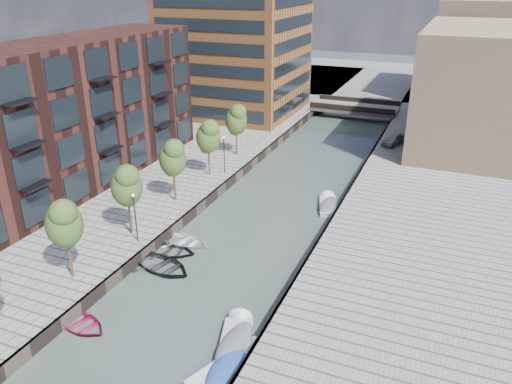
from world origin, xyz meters
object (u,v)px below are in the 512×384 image
Objects in this scene: bridge at (355,107)px; tree_6 at (236,119)px; sloop_2 at (81,327)px; sloop_4 at (163,269)px; sloop_1 at (171,253)px; sloop_3 at (185,244)px; tree_4 at (173,157)px; motorboat_3 at (232,367)px; tree_5 at (208,136)px; tree_3 at (126,184)px; motorboat_4 at (328,205)px; car at (394,139)px; motorboat_1 at (236,341)px; tree_2 at (64,222)px.

bridge is 2.18× the size of tree_6.
sloop_4 is at bearing 2.82° from sloop_2.
sloop_3 reaches higher than sloop_1.
tree_4 is 1.13× the size of motorboat_3.
tree_4 is at bearing -90.00° from tree_5.
tree_6 is at bearing 90.00° from tree_3.
tree_3 is at bearing -135.01° from motorboat_4.
tree_5 is 1.16× the size of sloop_4.
car is at bearing 47.03° from tree_5.
sloop_4 is at bearing -170.97° from sloop_1.
motorboat_1 reaches higher than sloop_1.
tree_5 reaches higher than bridge.
tree_2 is 1.00× the size of tree_5.
motorboat_4 is (9.09, 11.61, 0.18)m from sloop_3.
sloop_3 is (-4.40, -45.44, -1.39)m from bridge.
sloop_1 is at bearing 175.30° from sloop_3.
tree_4 is 14.00m from tree_6.
tree_3 reaches higher than bridge.
sloop_3 is 0.84× the size of sloop_4.
sloop_2 is 11.86m from sloop_3.
sloop_2 is at bearing -166.59° from motorboat_1.
motorboat_3 is (13.76, -17.00, -5.11)m from tree_4.
tree_2 reaches higher than motorboat_3.
sloop_4 is 17.93m from motorboat_4.
tree_4 is at bearing -102.39° from car.
tree_6 is at bearing 90.00° from tree_5.
tree_5 is at bearing -111.59° from car.
tree_6 is 16.16m from motorboat_4.
sloop_3 is 15.07m from motorboat_3.
sloop_2 is at bearing -112.87° from motorboat_4.
sloop_1 is at bearing 60.65° from tree_2.
motorboat_1 reaches higher than sloop_3.
motorboat_1 is at bearing -4.12° from tree_2.
sloop_1 is (-4.68, -47.22, -1.39)m from bridge.
tree_3 reaches higher than car.
sloop_2 is (3.29, -31.27, -5.31)m from tree_6.
bridge reaches higher than sloop_1.
tree_2 is 10.88m from sloop_3.
motorboat_1 is 1.34× the size of car.
motorboat_3 is (9.28, -7.50, 0.20)m from sloop_4.
bridge reaches higher than sloop_2.
motorboat_3 is at bearing -141.78° from sloop_1.
motorboat_4 is at bearing -3.57° from tree_5.
tree_6 is 1.13× the size of motorboat_3.
car is (12.12, 34.32, 1.68)m from sloop_4.
motorboat_1 is at bearing -65.07° from sloop_2.
tree_3 is 14.00m from tree_5.
bridge reaches higher than motorboat_4.
sloop_3 is 32.78m from car.
tree_6 is at bearing 17.53° from sloop_2.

